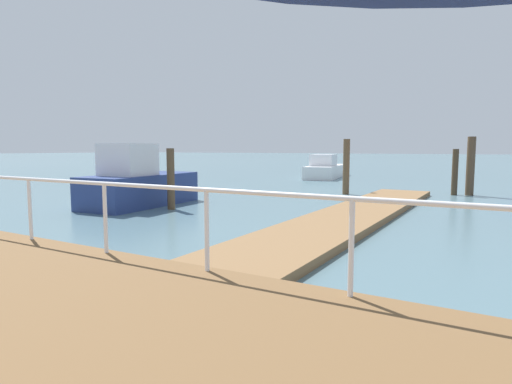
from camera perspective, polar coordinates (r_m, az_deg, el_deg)
floating_dock at (r=12.13m, az=12.72°, el=-3.18°), size 14.97×2.00×0.18m
boardwalk_railing at (r=4.93m, az=2.20°, el=-2.51°), size 0.06×28.48×1.08m
dock_piling_0 at (r=18.59m, az=12.02°, el=3.33°), size 0.28×0.28×2.37m
dock_piling_1 at (r=19.90m, az=26.85°, el=3.11°), size 0.33×0.33×2.46m
dock_piling_2 at (r=19.75m, az=25.14°, el=2.43°), size 0.24×0.24×1.95m
dock_piling_4 at (r=13.97m, az=-11.37°, el=1.73°), size 0.25×0.25×1.97m
moored_boat_0 at (r=15.13m, az=-15.54°, el=1.06°), size 4.44×2.16×2.13m
moored_boat_3 at (r=29.00m, az=9.34°, el=3.04°), size 6.46×2.83×1.58m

